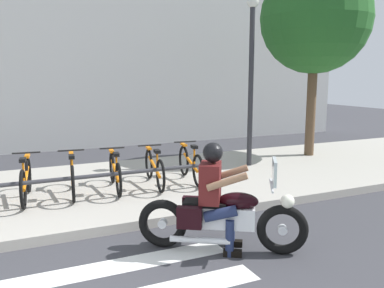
{
  "coord_description": "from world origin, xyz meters",
  "views": [
    {
      "loc": [
        -0.01,
        -2.98,
        2.29
      ],
      "look_at": [
        2.96,
        3.54,
        1.08
      ],
      "focal_mm": 37.9,
      "sensor_mm": 36.0,
      "label": 1
    }
  ],
  "objects_px": {
    "bike_rack": "(53,182)",
    "motorcycle": "(222,217)",
    "bicycle_5": "(115,172)",
    "street_lamp": "(251,67)",
    "tree_near_rack": "(315,19)",
    "bicycle_3": "(26,180)",
    "rider": "(217,189)",
    "bicycle_4": "(72,176)",
    "bicycle_6": "(154,168)",
    "bicycle_7": "(191,164)"
  },
  "relations": [
    {
      "from": "bike_rack",
      "to": "motorcycle",
      "type": "bearing_deg",
      "value": -51.65
    },
    {
      "from": "bicycle_5",
      "to": "bike_rack",
      "type": "distance_m",
      "value": 1.3
    },
    {
      "from": "bicycle_5",
      "to": "street_lamp",
      "type": "xyz_separation_m",
      "value": [
        3.49,
        0.81,
        2.0
      ]
    },
    {
      "from": "bicycle_5",
      "to": "tree_near_rack",
      "type": "xyz_separation_m",
      "value": [
        5.67,
        1.21,
        3.25
      ]
    },
    {
      "from": "bicycle_3",
      "to": "bicycle_5",
      "type": "height_order",
      "value": "bicycle_3"
    },
    {
      "from": "bike_rack",
      "to": "tree_near_rack",
      "type": "relative_size",
      "value": 1.17
    },
    {
      "from": "rider",
      "to": "bicycle_4",
      "type": "bearing_deg",
      "value": 116.25
    },
    {
      "from": "bicycle_5",
      "to": "tree_near_rack",
      "type": "bearing_deg",
      "value": 12.04
    },
    {
      "from": "bicycle_6",
      "to": "bike_rack",
      "type": "bearing_deg",
      "value": -164.16
    },
    {
      "from": "bicycle_3",
      "to": "bicycle_6",
      "type": "xyz_separation_m",
      "value": [
        2.35,
        0.0,
        -0.01
      ]
    },
    {
      "from": "bicycle_7",
      "to": "tree_near_rack",
      "type": "bearing_deg",
      "value": 16.41
    },
    {
      "from": "rider",
      "to": "bicycle_3",
      "type": "relative_size",
      "value": 0.87
    },
    {
      "from": "bike_rack",
      "to": "street_lamp",
      "type": "height_order",
      "value": "street_lamp"
    },
    {
      "from": "bicycle_7",
      "to": "bike_rack",
      "type": "relative_size",
      "value": 0.27
    },
    {
      "from": "bicycle_5",
      "to": "bicycle_3",
      "type": "bearing_deg",
      "value": -179.98
    },
    {
      "from": "bicycle_3",
      "to": "bike_rack",
      "type": "xyz_separation_m",
      "value": [
        0.39,
        -0.55,
        0.07
      ]
    },
    {
      "from": "tree_near_rack",
      "to": "bicycle_7",
      "type": "bearing_deg",
      "value": -163.59
    },
    {
      "from": "rider",
      "to": "bicycle_7",
      "type": "bearing_deg",
      "value": 72.1
    },
    {
      "from": "motorcycle",
      "to": "tree_near_rack",
      "type": "height_order",
      "value": "tree_near_rack"
    },
    {
      "from": "rider",
      "to": "tree_near_rack",
      "type": "relative_size",
      "value": 0.28
    },
    {
      "from": "motorcycle",
      "to": "rider",
      "type": "relative_size",
      "value": 1.34
    },
    {
      "from": "motorcycle",
      "to": "bicycle_7",
      "type": "bearing_deg",
      "value": 73.48
    },
    {
      "from": "bicycle_5",
      "to": "bike_rack",
      "type": "xyz_separation_m",
      "value": [
        -1.17,
        -0.55,
        0.08
      ]
    },
    {
      "from": "bicycle_3",
      "to": "tree_near_rack",
      "type": "bearing_deg",
      "value": 9.49
    },
    {
      "from": "rider",
      "to": "tree_near_rack",
      "type": "xyz_separation_m",
      "value": [
        5.04,
        4.08,
        2.91
      ]
    },
    {
      "from": "bicycle_5",
      "to": "motorcycle",
      "type": "bearing_deg",
      "value": -76.55
    },
    {
      "from": "bicycle_6",
      "to": "bike_rack",
      "type": "distance_m",
      "value": 2.03
    },
    {
      "from": "bike_rack",
      "to": "tree_near_rack",
      "type": "xyz_separation_m",
      "value": [
        6.84,
        1.76,
        3.17
      ]
    },
    {
      "from": "bicycle_7",
      "to": "motorcycle",
      "type": "bearing_deg",
      "value": -106.52
    },
    {
      "from": "rider",
      "to": "bicycle_5",
      "type": "bearing_deg",
      "value": 102.46
    },
    {
      "from": "bicycle_3",
      "to": "motorcycle",
      "type": "bearing_deg",
      "value": -52.23
    },
    {
      "from": "bicycle_3",
      "to": "street_lamp",
      "type": "height_order",
      "value": "street_lamp"
    },
    {
      "from": "bicycle_4",
      "to": "bicycle_5",
      "type": "xyz_separation_m",
      "value": [
        0.78,
        0.0,
        -0.01
      ]
    },
    {
      "from": "bike_rack",
      "to": "tree_near_rack",
      "type": "bearing_deg",
      "value": 14.45
    },
    {
      "from": "rider",
      "to": "tree_near_rack",
      "type": "distance_m",
      "value": 7.11
    },
    {
      "from": "bicycle_5",
      "to": "bicycle_7",
      "type": "distance_m",
      "value": 1.56
    },
    {
      "from": "rider",
      "to": "bicycle_5",
      "type": "distance_m",
      "value": 2.96
    },
    {
      "from": "bicycle_3",
      "to": "bike_rack",
      "type": "height_order",
      "value": "bicycle_3"
    },
    {
      "from": "bike_rack",
      "to": "tree_near_rack",
      "type": "distance_m",
      "value": 7.75
    },
    {
      "from": "rider",
      "to": "street_lamp",
      "type": "xyz_separation_m",
      "value": [
        2.86,
        3.68,
        1.66
      ]
    },
    {
      "from": "bicycle_5",
      "to": "street_lamp",
      "type": "bearing_deg",
      "value": 13.05
    },
    {
      "from": "bicycle_7",
      "to": "tree_near_rack",
      "type": "distance_m",
      "value": 5.37
    },
    {
      "from": "bicycle_6",
      "to": "bicycle_5",
      "type": "bearing_deg",
      "value": -179.98
    },
    {
      "from": "bicycle_6",
      "to": "tree_near_rack",
      "type": "xyz_separation_m",
      "value": [
        4.89,
        1.21,
        3.25
      ]
    },
    {
      "from": "bicycle_4",
      "to": "bicycle_5",
      "type": "distance_m",
      "value": 0.78
    },
    {
      "from": "bicycle_5",
      "to": "bicycle_7",
      "type": "height_order",
      "value": "bicycle_7"
    },
    {
      "from": "rider",
      "to": "bicycle_3",
      "type": "height_order",
      "value": "rider"
    },
    {
      "from": "rider",
      "to": "bicycle_4",
      "type": "distance_m",
      "value": 3.22
    },
    {
      "from": "rider",
      "to": "motorcycle",
      "type": "bearing_deg",
      "value": -35.33
    },
    {
      "from": "bicycle_4",
      "to": "tree_near_rack",
      "type": "xyz_separation_m",
      "value": [
        6.45,
        1.21,
        3.24
      ]
    }
  ]
}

